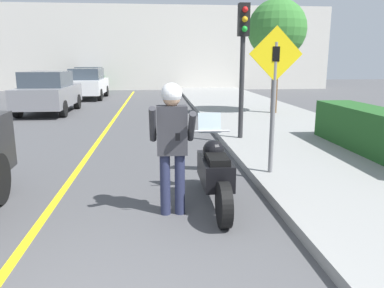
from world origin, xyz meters
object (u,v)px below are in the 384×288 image
object	(u,v)px
person_biker	(172,135)
street_tree	(277,30)
parked_car_white	(88,83)
crossing_sign	(274,87)
parked_car_green	(90,79)
motorcycle	(215,172)
parked_car_grey	(49,92)
traffic_light	(243,46)

from	to	relation	value
person_biker	street_tree	size ratio (longest dim) A/B	0.44
person_biker	parked_car_white	distance (m)	17.31
crossing_sign	parked_car_green	size ratio (longest dim) A/B	0.59
motorcycle	street_tree	world-z (taller)	street_tree
street_tree	parked_car_grey	xyz separation A→B (m)	(-8.78, 1.82, -2.34)
parked_car_green	motorcycle	bearing A→B (deg)	-76.16
traffic_light	parked_car_grey	distance (m)	9.26
person_biker	street_tree	xyz separation A→B (m)	(4.25, 9.00, 2.08)
person_biker	parked_car_grey	world-z (taller)	person_biker
motorcycle	parked_car_grey	size ratio (longest dim) A/B	0.50
parked_car_grey	parked_car_green	distance (m)	11.51
parked_car_white	street_tree	bearing A→B (deg)	-43.44
motorcycle	parked_car_white	bearing A→B (deg)	105.68
motorcycle	parked_car_grey	xyz separation A→B (m)	(-5.15, 10.52, 0.36)
traffic_light	person_biker	bearing A→B (deg)	-113.82
motorcycle	street_tree	bearing A→B (deg)	67.38
motorcycle	parked_car_grey	distance (m)	11.72
parked_car_white	traffic_light	bearing A→B (deg)	-64.47
motorcycle	parked_car_green	world-z (taller)	parked_car_green
crossing_sign	street_tree	bearing A→B (deg)	72.16
person_biker	parked_car_grey	distance (m)	11.73
crossing_sign	traffic_light	world-z (taller)	traffic_light
parked_car_grey	parked_car_white	world-z (taller)	same
parked_car_grey	parked_car_green	bearing A→B (deg)	91.39
street_tree	parked_car_green	size ratio (longest dim) A/B	0.98
person_biker	traffic_light	bearing A→B (deg)	66.18
person_biker	parked_car_white	size ratio (longest dim) A/B	0.43
parked_car_white	parked_car_green	world-z (taller)	same
motorcycle	street_tree	size ratio (longest dim) A/B	0.51
person_biker	motorcycle	bearing A→B (deg)	25.46
person_biker	crossing_sign	bearing A→B (deg)	36.72
parked_car_green	traffic_light	bearing A→B (deg)	-69.43
motorcycle	crossing_sign	xyz separation A→B (m)	(1.16, 1.03, 1.15)
parked_car_green	person_biker	bearing A→B (deg)	-77.86
traffic_light	parked_car_green	world-z (taller)	traffic_light
traffic_light	parked_car_white	world-z (taller)	traffic_light
person_biker	street_tree	distance (m)	10.17
motorcycle	traffic_light	xyz separation A→B (m)	(1.31, 4.08, 1.95)
motorcycle	parked_car_grey	world-z (taller)	parked_car_grey
parked_car_grey	parked_car_white	xyz separation A→B (m)	(0.51, 6.01, 0.00)
traffic_light	parked_car_green	distance (m)	19.24
motorcycle	parked_car_white	world-z (taller)	parked_car_white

